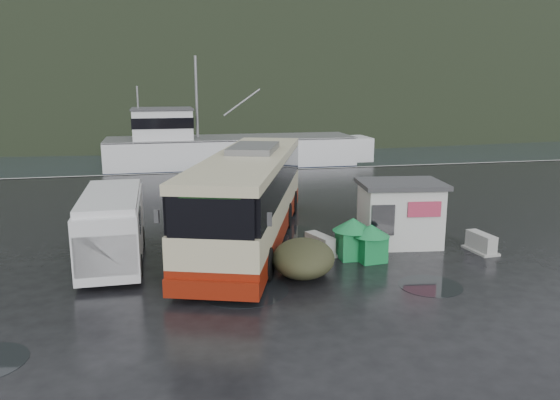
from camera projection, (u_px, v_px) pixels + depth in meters
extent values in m
plane|color=black|center=(222.00, 260.00, 20.09)|extent=(160.00, 160.00, 0.00)
cube|color=black|center=(171.00, 110.00, 125.21)|extent=(300.00, 180.00, 0.02)
cube|color=#999993|center=(192.00, 173.00, 39.20)|extent=(160.00, 0.60, 1.50)
ellipsoid|color=black|center=(187.00, 95.00, 261.03)|extent=(780.00, 540.00, 570.00)
cylinder|color=black|center=(243.00, 290.00, 17.13)|extent=(2.90, 2.90, 0.01)
cylinder|color=black|center=(283.00, 235.00, 23.34)|extent=(3.19, 3.19, 0.01)
cylinder|color=black|center=(430.00, 286.00, 17.51)|extent=(2.04, 2.04, 0.01)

